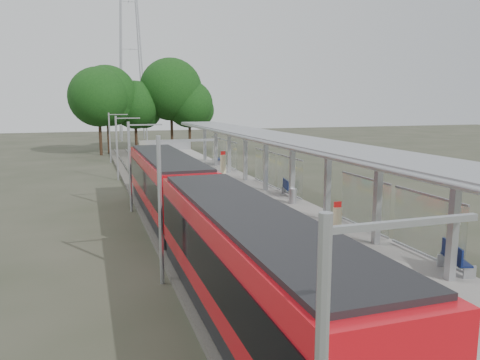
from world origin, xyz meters
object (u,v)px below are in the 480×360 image
at_px(info_pillar_near, 337,224).
at_px(info_pillar_far, 223,165).
at_px(litter_bin, 293,196).
at_px(bench_mid, 287,187).
at_px(bench_near, 454,257).
at_px(train, 194,210).
at_px(bench_far, 218,158).

xyz_separation_m(info_pillar_near, info_pillar_far, (0.30, 17.56, 0.11)).
xyz_separation_m(info_pillar_near, litter_bin, (1.22, 6.93, -0.28)).
bearing_deg(bench_mid, info_pillar_far, 112.40).
bearing_deg(bench_near, info_pillar_near, 131.48).
bearing_deg(info_pillar_far, bench_mid, -92.65).
bearing_deg(train, info_pillar_far, 69.46).
relative_size(bench_mid, info_pillar_near, 0.91).
relative_size(train, info_pillar_far, 14.76).
bearing_deg(bench_far, bench_mid, -76.11).
height_order(bench_near, bench_mid, bench_near).
distance_m(bench_mid, info_pillar_far, 8.55).
distance_m(bench_mid, litter_bin, 2.33).
bearing_deg(bench_far, litter_bin, -78.37).
relative_size(train, info_pillar_near, 17.09).
height_order(bench_far, info_pillar_far, info_pillar_far).
distance_m(train, bench_far, 22.41).
height_order(train, bench_far, train).
height_order(info_pillar_near, info_pillar_far, info_pillar_far).
relative_size(info_pillar_far, litter_bin, 2.23).
height_order(train, info_pillar_far, train).
bearing_deg(info_pillar_far, bench_far, 64.82).
bearing_deg(bench_far, train, -94.85).
distance_m(bench_mid, bench_far, 14.91).
xyz_separation_m(bench_mid, info_pillar_far, (-1.57, 8.40, 0.30)).
height_order(bench_mid, bench_far, bench_far).
relative_size(bench_near, info_pillar_near, 0.95).
xyz_separation_m(train, info_pillar_near, (5.24, -2.76, -0.35)).
bearing_deg(info_pillar_near, info_pillar_far, 88.01).
distance_m(bench_mid, info_pillar_near, 9.36).
height_order(bench_far, info_pillar_near, info_pillar_near).
relative_size(bench_far, litter_bin, 2.01).
bearing_deg(litter_bin, info_pillar_far, 94.96).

